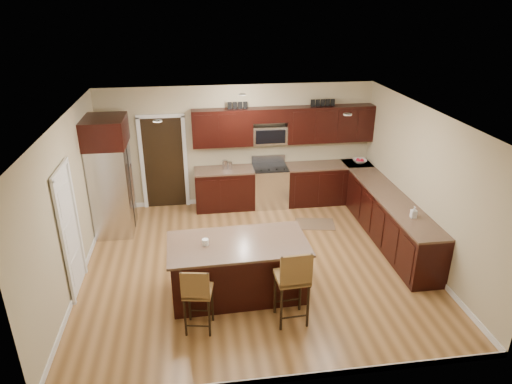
{
  "coord_description": "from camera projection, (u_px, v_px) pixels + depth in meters",
  "views": [
    {
      "loc": [
        -0.96,
        -6.93,
        4.45
      ],
      "look_at": [
        0.07,
        0.4,
        1.23
      ],
      "focal_mm": 32.0,
      "sensor_mm": 36.0,
      "label": 1
    }
  ],
  "objects": [
    {
      "name": "floor",
      "position": [
        255.0,
        264.0,
        8.19
      ],
      "size": [
        6.0,
        6.0,
        0.0
      ],
      "primitive_type": "plane",
      "color": "olive",
      "rests_on": "ground"
    },
    {
      "name": "island",
      "position": [
        238.0,
        270.0,
        7.25
      ],
      "size": [
        2.2,
        1.2,
        0.92
      ],
      "rotation": [
        0.0,
        0.0,
        0.03
      ],
      "color": "black",
      "rests_on": "floor"
    },
    {
      "name": "wall_right",
      "position": [
        423.0,
        186.0,
        8.04
      ],
      "size": [
        0.0,
        5.5,
        5.5
      ],
      "primitive_type": "plane",
      "rotation": [
        1.57,
        0.0,
        -1.57
      ],
      "color": "tan",
      "rests_on": "floor"
    },
    {
      "name": "range",
      "position": [
        270.0,
        186.0,
        10.32
      ],
      "size": [
        0.76,
        0.64,
        1.11
      ],
      "color": "silver",
      "rests_on": "floor"
    },
    {
      "name": "stool_right",
      "position": [
        293.0,
        279.0,
        6.43
      ],
      "size": [
        0.48,
        0.48,
        1.22
      ],
      "rotation": [
        0.0,
        0.0,
        0.05
      ],
      "color": "brown",
      "rests_on": "floor"
    },
    {
      "name": "doorway",
      "position": [
        164.0,
        163.0,
        10.05
      ],
      "size": [
        0.85,
        0.03,
        2.06
      ],
      "primitive_type": "cube",
      "color": "black",
      "rests_on": "floor"
    },
    {
      "name": "soap_bottle",
      "position": [
        414.0,
        212.0,
        7.81
      ],
      "size": [
        0.1,
        0.1,
        0.21
      ],
      "primitive_type": "imported",
      "rotation": [
        0.0,
        0.0,
        -0.02
      ],
      "color": "#B2B2B2",
      "rests_on": "base_cabinets"
    },
    {
      "name": "canister_short",
      "position": [
        230.0,
        165.0,
        9.99
      ],
      "size": [
        0.11,
        0.11,
        0.17
      ],
      "primitive_type": "cylinder",
      "color": "silver",
      "rests_on": "base_cabinets"
    },
    {
      "name": "microwave",
      "position": [
        269.0,
        135.0,
        10.0
      ],
      "size": [
        0.76,
        0.31,
        0.4
      ],
      "primitive_type": "cube",
      "color": "silver",
      "rests_on": "upper_cabinets"
    },
    {
      "name": "pantry_door",
      "position": [
        69.0,
        233.0,
        7.13
      ],
      "size": [
        0.03,
        0.8,
        2.04
      ],
      "primitive_type": "cube",
      "color": "white",
      "rests_on": "floor"
    },
    {
      "name": "wall_back",
      "position": [
        238.0,
        146.0,
        10.15
      ],
      "size": [
        6.0,
        0.0,
        6.0
      ],
      "primitive_type": "plane",
      "rotation": [
        1.57,
        0.0,
        0.0
      ],
      "color": "tan",
      "rests_on": "floor"
    },
    {
      "name": "refrigerator",
      "position": [
        111.0,
        175.0,
        8.9
      ],
      "size": [
        0.79,
        0.97,
        2.35
      ],
      "color": "silver",
      "rests_on": "floor"
    },
    {
      "name": "base_cabinets",
      "position": [
        335.0,
        201.0,
        9.56
      ],
      "size": [
        4.02,
        3.96,
        0.92
      ],
      "color": "black",
      "rests_on": "floor"
    },
    {
      "name": "letter_decor",
      "position": [
        280.0,
        104.0,
        9.74
      ],
      "size": [
        2.2,
        0.03,
        0.15
      ],
      "primitive_type": null,
      "color": "black",
      "rests_on": "upper_cabinets"
    },
    {
      "name": "fruit_bowl",
      "position": [
        360.0,
        161.0,
        10.39
      ],
      "size": [
        0.35,
        0.35,
        0.08
      ],
      "primitive_type": "imported",
      "rotation": [
        0.0,
        0.0,
        -0.12
      ],
      "color": "silver",
      "rests_on": "base_cabinets"
    },
    {
      "name": "ceiling",
      "position": [
        255.0,
        116.0,
        7.11
      ],
      "size": [
        6.0,
        6.0,
        0.0
      ],
      "primitive_type": "plane",
      "rotation": [
        3.14,
        0.0,
        0.0
      ],
      "color": "silver",
      "rests_on": "wall_back"
    },
    {
      "name": "floor_mat",
      "position": [
        315.0,
        224.0,
        9.6
      ],
      "size": [
        0.88,
        0.66,
        0.01
      ],
      "primitive_type": "cube",
      "rotation": [
        0.0,
        0.0,
        -0.17
      ],
      "color": "brown",
      "rests_on": "floor"
    },
    {
      "name": "wall_left",
      "position": [
        69.0,
        206.0,
        7.27
      ],
      "size": [
        0.0,
        5.5,
        5.5
      ],
      "primitive_type": "plane",
      "rotation": [
        1.57,
        0.0,
        1.57
      ],
      "color": "tan",
      "rests_on": "floor"
    },
    {
      "name": "island_jar",
      "position": [
        205.0,
        242.0,
        6.97
      ],
      "size": [
        0.1,
        0.1,
        0.1
      ],
      "primitive_type": "cylinder",
      "color": "white",
      "rests_on": "island"
    },
    {
      "name": "upper_cabinets",
      "position": [
        286.0,
        125.0,
        9.94
      ],
      "size": [
        4.0,
        0.33,
        0.8
      ],
      "color": "black",
      "rests_on": "wall_back"
    },
    {
      "name": "canister_tall",
      "position": [
        225.0,
        165.0,
        9.97
      ],
      "size": [
        0.12,
        0.12,
        0.21
      ],
      "primitive_type": "cylinder",
      "color": "silver",
      "rests_on": "base_cabinets"
    },
    {
      "name": "stool_left",
      "position": [
        197.0,
        293.0,
        6.31
      ],
      "size": [
        0.46,
        0.46,
        1.05
      ],
      "rotation": [
        0.0,
        0.0,
        -0.18
      ],
      "color": "brown",
      "rests_on": "floor"
    }
  ]
}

